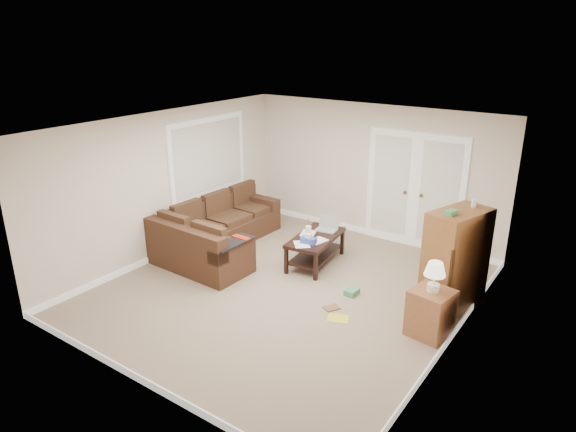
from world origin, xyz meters
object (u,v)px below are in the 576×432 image
Objects in this scene: sectional_sofa at (215,235)px; tv_armoire at (455,260)px; coffee_table at (316,248)px; side_cabinet at (431,309)px.

sectional_sofa is 4.13m from tv_armoire.
coffee_table is 2.40m from tv_armoire.
sectional_sofa is 4.10m from side_cabinet.
tv_armoire reaches higher than sectional_sofa.
sectional_sofa is 2.62× the size of side_cabinet.
sectional_sofa is at bearing -168.03° from coffee_table.
side_cabinet is (0.00, -0.85, -0.37)m from tv_armoire.
tv_armoire is at bearing 8.46° from sectional_sofa.
side_cabinet is at bearing -3.41° from sectional_sofa.
tv_armoire reaches higher than coffee_table.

